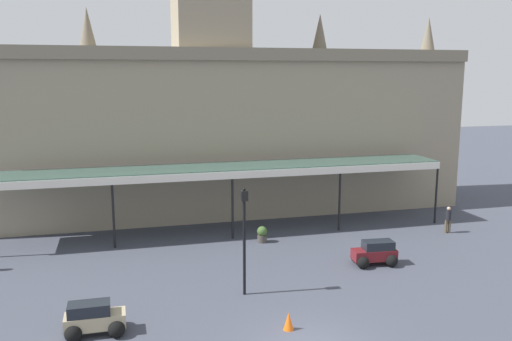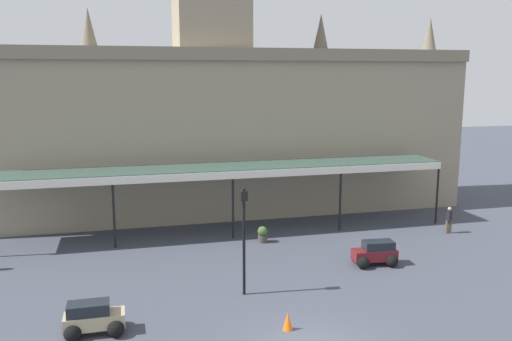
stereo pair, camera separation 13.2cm
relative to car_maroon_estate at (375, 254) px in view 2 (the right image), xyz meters
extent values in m
cube|color=gray|center=(-6.18, 13.20, 5.13)|extent=(35.64, 6.65, 11.39)
cube|color=gray|center=(-6.18, 9.73, 10.42)|extent=(35.64, 0.30, 0.80)
cone|color=#6E6554|center=(-14.20, 13.20, 12.12)|extent=(1.10, 1.10, 2.60)
cone|color=#6E6554|center=(1.84, 13.20, 12.12)|extent=(1.10, 1.10, 2.60)
cone|color=#6E6554|center=(10.64, 13.20, 12.12)|extent=(1.10, 1.10, 2.60)
cube|color=#38564C|center=(-6.18, 7.68, 3.54)|extent=(27.43, 3.20, 0.16)
cube|color=silver|center=(-6.18, 6.08, 3.34)|extent=(27.43, 0.12, 0.44)
cylinder|color=black|center=(-13.04, 6.23, 1.45)|extent=(0.14, 0.14, 4.02)
cylinder|color=black|center=(-6.18, 6.23, 1.45)|extent=(0.14, 0.14, 4.02)
cylinder|color=black|center=(0.68, 6.23, 1.45)|extent=(0.14, 0.14, 4.02)
cylinder|color=black|center=(7.53, 6.23, 1.45)|extent=(0.14, 0.14, 4.02)
cube|color=maroon|center=(-0.04, 0.00, -0.02)|extent=(2.32, 1.09, 0.55)
cube|color=#1E232B|center=(0.16, -0.01, 0.48)|extent=(1.62, 0.96, 0.45)
sphere|color=black|center=(-0.85, -0.38, -0.24)|extent=(0.64, 0.64, 0.64)
sphere|color=black|center=(-0.78, 0.52, -0.24)|extent=(0.64, 0.64, 0.64)
sphere|color=black|center=(0.69, -0.51, -0.24)|extent=(0.64, 0.64, 0.64)
sphere|color=black|center=(0.77, 0.39, -0.24)|extent=(0.64, 0.64, 0.64)
cube|color=tan|center=(-13.75, -4.20, -0.02)|extent=(2.25, 0.90, 0.55)
cube|color=#1E232B|center=(-13.95, -4.20, 0.48)|extent=(1.55, 0.83, 0.45)
sphere|color=black|center=(-12.97, -3.75, -0.24)|extent=(0.64, 0.64, 0.64)
sphere|color=black|center=(-12.97, -4.65, -0.24)|extent=(0.64, 0.64, 0.64)
sphere|color=black|center=(-14.52, -3.75, -0.24)|extent=(0.64, 0.64, 0.64)
sphere|color=black|center=(-14.52, -4.65, -0.24)|extent=(0.64, 0.64, 0.64)
cylinder|color=brown|center=(6.87, 4.00, -0.15)|extent=(0.17, 0.17, 0.82)
cylinder|color=brown|center=(7.09, 3.96, -0.15)|extent=(0.17, 0.17, 0.82)
cylinder|color=black|center=(6.98, 3.98, 0.57)|extent=(0.34, 0.34, 0.62)
sphere|color=tan|center=(6.98, 3.98, 0.99)|extent=(0.23, 0.23, 0.23)
cylinder|color=black|center=(-7.41, -2.00, 1.60)|extent=(0.13, 0.13, 4.32)
cube|color=black|center=(-7.41, -2.00, 3.98)|extent=(0.30, 0.30, 0.44)
sphere|color=black|center=(-7.41, -2.00, 4.26)|extent=(0.14, 0.14, 0.14)
cone|color=orange|center=(-6.55, -5.72, -0.21)|extent=(0.40, 0.40, 0.71)
cylinder|color=#47423D|center=(-4.66, 5.08, -0.35)|extent=(0.56, 0.56, 0.42)
sphere|color=#3E5C2A|center=(-4.66, 5.08, 0.10)|extent=(0.60, 0.60, 0.60)
camera|label=1|loc=(-12.62, -24.05, 9.19)|focal=37.60mm
camera|label=2|loc=(-12.49, -24.09, 9.19)|focal=37.60mm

